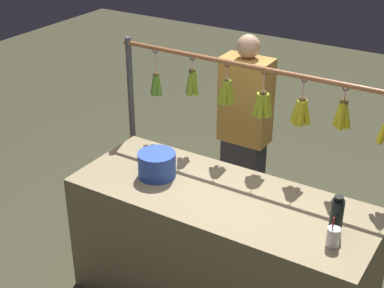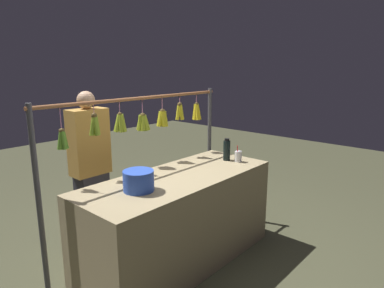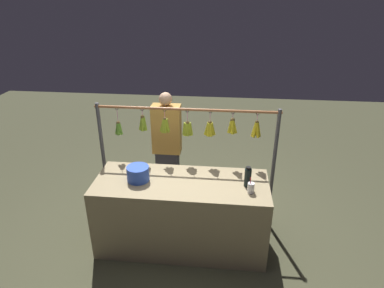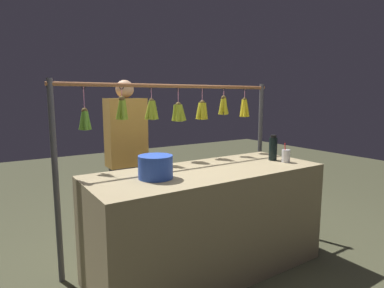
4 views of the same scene
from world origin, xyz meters
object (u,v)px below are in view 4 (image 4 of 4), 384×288
(water_bottle, at_px, (273,148))
(drink_cup, at_px, (286,156))
(blue_bucket, at_px, (156,167))
(vendor_person, at_px, (127,163))

(water_bottle, bearing_deg, drink_cup, 103.62)
(water_bottle, xyz_separation_m, blue_bucket, (1.19, 0.00, -0.03))
(drink_cup, height_order, vendor_person, vendor_person)
(water_bottle, relative_size, vendor_person, 0.15)
(water_bottle, bearing_deg, vendor_person, -42.21)
(drink_cup, bearing_deg, vendor_person, -44.96)
(blue_bucket, distance_m, drink_cup, 1.23)
(vendor_person, bearing_deg, drink_cup, 135.04)
(water_bottle, distance_m, vendor_person, 1.41)
(blue_bucket, bearing_deg, vendor_person, -99.48)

